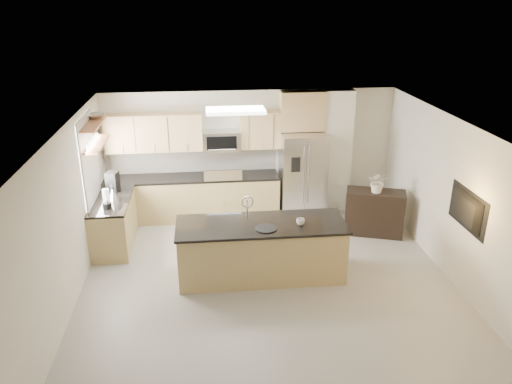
{
  "coord_description": "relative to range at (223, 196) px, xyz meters",
  "views": [
    {
      "loc": [
        -0.96,
        -6.74,
        4.41
      ],
      "look_at": [
        -0.08,
        1.3,
        1.18
      ],
      "focal_mm": 35.0,
      "sensor_mm": 36.0,
      "label": 1
    }
  ],
  "objects": [
    {
      "name": "blender",
      "position": [
        -2.07,
        -1.45,
        0.6
      ],
      "size": [
        0.15,
        0.15,
        0.36
      ],
      "color": "black",
      "rests_on": "left_counter"
    },
    {
      "name": "bowl",
      "position": [
        -2.25,
        -0.66,
        1.92
      ],
      "size": [
        0.54,
        0.54,
        0.1
      ],
      "primitive_type": "imported",
      "rotation": [
        0.0,
        0.0,
        0.41
      ],
      "color": "silver",
      "rests_on": "shelf_upper"
    },
    {
      "name": "wall_back",
      "position": [
        0.6,
        0.33,
        0.83
      ],
      "size": [
        6.0,
        0.02,
        2.6
      ],
      "primitive_type": "cube",
      "color": "beige",
      "rests_on": "floor"
    },
    {
      "name": "shelf_upper",
      "position": [
        -2.25,
        -0.97,
        1.85
      ],
      "size": [
        0.3,
        1.2,
        0.04
      ],
      "primitive_type": "cube",
      "color": "#92613A",
      "rests_on": "wall_left"
    },
    {
      "name": "partition_column",
      "position": [
        2.42,
        0.18,
        0.83
      ],
      "size": [
        0.6,
        0.3,
        2.6
      ],
      "primitive_type": "cube",
      "color": "silver",
      "rests_on": "floor"
    },
    {
      "name": "credenza",
      "position": [
        2.89,
        -1.12,
        -0.03
      ],
      "size": [
        1.2,
        0.79,
        0.89
      ],
      "primitive_type": "cube",
      "rotation": [
        0.0,
        0.0,
        -0.32
      ],
      "color": "black",
      "rests_on": "floor"
    },
    {
      "name": "upper_cabinets",
      "position": [
        -0.7,
        0.16,
        1.35
      ],
      "size": [
        3.5,
        0.33,
        0.75
      ],
      "color": "tan",
      "rests_on": "wall_back"
    },
    {
      "name": "refrigerator",
      "position": [
        1.66,
        -0.05,
        0.42
      ],
      "size": [
        0.92,
        0.78,
        1.78
      ],
      "color": "silver",
      "rests_on": "floor"
    },
    {
      "name": "back_counter",
      "position": [
        -0.63,
        0.01,
        -0.0
      ],
      "size": [
        3.55,
        0.66,
        1.44
      ],
      "color": "tan",
      "rests_on": "floor"
    },
    {
      "name": "wall_left",
      "position": [
        -2.4,
        -2.92,
        0.83
      ],
      "size": [
        0.02,
        6.5,
        2.6
      ],
      "primitive_type": "cube",
      "color": "beige",
      "rests_on": "floor"
    },
    {
      "name": "flower_vase",
      "position": [
        2.89,
        -1.17,
        0.73
      ],
      "size": [
        0.7,
        0.66,
        0.62
      ],
      "primitive_type": "imported",
      "rotation": [
        0.0,
        0.0,
        -0.4
      ],
      "color": "silver",
      "rests_on": "credenza"
    },
    {
      "name": "island",
      "position": [
        0.51,
        -2.43,
        0.01
      ],
      "size": [
        2.76,
        1.0,
        1.38
      ],
      "rotation": [
        0.0,
        0.0,
        -0.0
      ],
      "color": "tan",
      "rests_on": "floor"
    },
    {
      "name": "platter",
      "position": [
        0.57,
        -2.64,
        0.49
      ],
      "size": [
        0.44,
        0.44,
        0.02
      ],
      "primitive_type": "cylinder",
      "rotation": [
        0.0,
        0.0,
        -0.34
      ],
      "color": "black",
      "rests_on": "island"
    },
    {
      "name": "shelf_lower",
      "position": [
        -2.25,
        -0.97,
        1.48
      ],
      "size": [
        0.3,
        1.2,
        0.04
      ],
      "primitive_type": "cube",
      "color": "#92613A",
      "rests_on": "wall_left"
    },
    {
      "name": "left_counter",
      "position": [
        -2.07,
        -1.07,
        -0.01
      ],
      "size": [
        0.66,
        1.5,
        0.92
      ],
      "color": "tan",
      "rests_on": "floor"
    },
    {
      "name": "range",
      "position": [
        0.0,
        0.0,
        0.0
      ],
      "size": [
        0.76,
        0.64,
        1.14
      ],
      "color": "black",
      "rests_on": "floor"
    },
    {
      "name": "kettle",
      "position": [
        -2.02,
        -1.1,
        0.56
      ],
      "size": [
        0.21,
        0.21,
        0.26
      ],
      "color": "silver",
      "rests_on": "left_counter"
    },
    {
      "name": "television",
      "position": [
        3.51,
        -3.12,
        0.88
      ],
      "size": [
        0.14,
        1.08,
        0.62
      ],
      "primitive_type": "imported",
      "rotation": [
        0.0,
        0.0,
        1.57
      ],
      "color": "black",
      "rests_on": "wall_right"
    },
    {
      "name": "window",
      "position": [
        -2.38,
        -1.07,
        1.18
      ],
      "size": [
        0.04,
        1.15,
        1.65
      ],
      "color": "white",
      "rests_on": "wall_left"
    },
    {
      "name": "ceiling_fixture",
      "position": [
        0.2,
        -1.32,
        2.09
      ],
      "size": [
        1.0,
        0.5,
        0.06
      ],
      "primitive_type": "cube",
      "color": "white",
      "rests_on": "ceiling"
    },
    {
      "name": "ceiling",
      "position": [
        0.6,
        -2.92,
        2.13
      ],
      "size": [
        6.0,
        6.5,
        0.02
      ],
      "primitive_type": "cube",
      "color": "silver",
      "rests_on": "wall_back"
    },
    {
      "name": "coffee_maker",
      "position": [
        -2.09,
        -0.63,
        0.63
      ],
      "size": [
        0.24,
        0.28,
        0.38
      ],
      "color": "black",
      "rests_on": "left_counter"
    },
    {
      "name": "microwave",
      "position": [
        0.0,
        0.12,
        1.16
      ],
      "size": [
        0.76,
        0.4,
        0.4
      ],
      "color": "silver",
      "rests_on": "upper_cabinets"
    },
    {
      "name": "wall_front",
      "position": [
        0.6,
        -6.17,
        0.83
      ],
      "size": [
        6.0,
        0.02,
        2.6
      ],
      "primitive_type": "cube",
      "color": "beige",
      "rests_on": "floor"
    },
    {
      "name": "wall_right",
      "position": [
        3.6,
        -2.92,
        0.83
      ],
      "size": [
        0.02,
        6.5,
        2.6
      ],
      "primitive_type": "cube",
      "color": "beige",
      "rests_on": "floor"
    },
    {
      "name": "floor",
      "position": [
        0.6,
        -2.92,
        -0.47
      ],
      "size": [
        6.5,
        6.5,
        0.0
      ],
      "primitive_type": "plane",
      "color": "gray",
      "rests_on": "ground"
    },
    {
      "name": "cup",
      "position": [
        1.14,
        -2.54,
        0.53
      ],
      "size": [
        0.15,
        0.15,
        0.11
      ],
      "primitive_type": "imported",
      "rotation": [
        0.0,
        0.0,
        -0.16
      ],
      "color": "silver",
      "rests_on": "island"
    }
  ]
}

